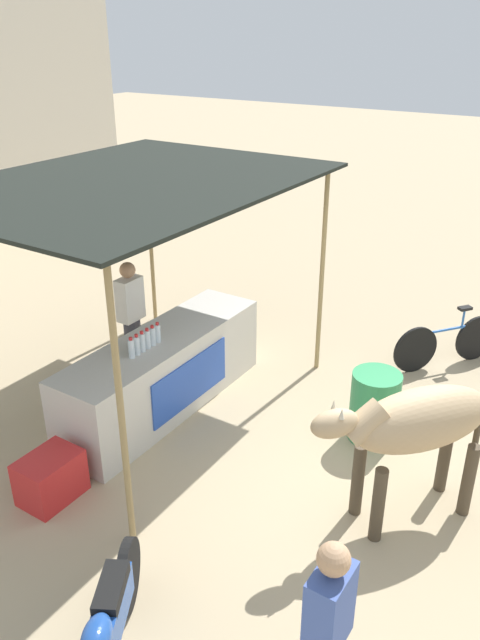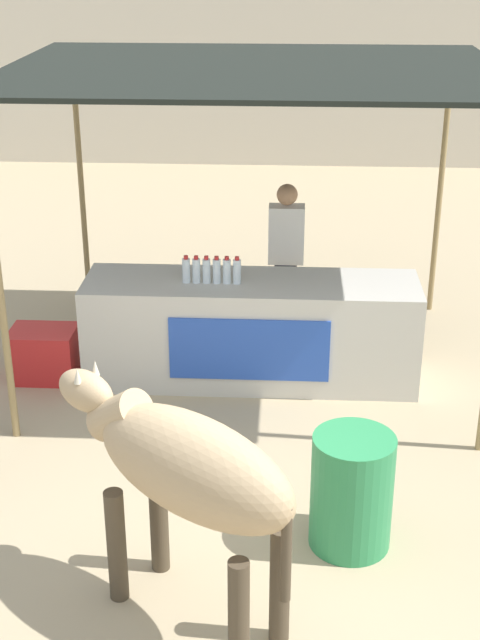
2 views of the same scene
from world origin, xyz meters
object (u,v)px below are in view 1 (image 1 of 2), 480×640
Objects in this scene: cooler_box at (51,478)px; water_barrel at (374,406)px; vendor_behind_counter at (132,321)px; bicycle_leaning at (447,342)px; stall_counter at (164,372)px; cow at (415,425)px; motorcycle_parked at (107,633)px.

water_barrel is at bearing -40.50° from cooler_box.
vendor_behind_counter is 4.27m from bicycle_leaning.
cow is (-0.24, -3.13, 0.55)m from stall_counter.
stall_counter is 1.87× the size of motorcycle_parked.
cooler_box is 3.55m from cow.
water_barrel is 2.14m from bicycle_leaning.
cooler_box is (-2.21, -0.85, -0.61)m from vendor_behind_counter.
cooler_box is at bearing 152.56° from bicycle_leaning.
motorcycle_parked is at bearing -120.77° from cooler_box.
vendor_behind_counter is 0.99× the size of cow.
motorcycle_parked is (-1.08, -1.82, 0.19)m from cooler_box.
bicycle_leaning is (3.15, 0.53, -0.68)m from cow.
stall_counter is at bearing 85.62° from cow.
motorcycle_parked is (-3.29, -2.67, -0.42)m from vendor_behind_counter.
water_barrel is (0.48, -3.14, -0.44)m from vendor_behind_counter.
cow is 3.07m from motorcycle_parked.
water_barrel is at bearing 174.45° from bicycle_leaning.
bicycle_leaning is (2.13, -0.21, -0.06)m from water_barrel.
cooler_box is 0.36× the size of cow.
motorcycle_parked is at bearing 156.18° from cow.
cow reaches higher than motorcycle_parked.
water_barrel is (2.69, -2.29, 0.17)m from cooler_box.
water_barrel is 3.80m from motorcycle_parked.
cooler_box is 0.44× the size of bicycle_leaning.
cow is (1.67, -3.03, 0.79)m from cooler_box.
cow reaches higher than bicycle_leaning.
bicycle_leaning is at bearing 9.54° from cow.
cow is at bearing -61.15° from cooler_box.
bicycle_leaning is (2.61, -3.35, -0.50)m from vendor_behind_counter.
vendor_behind_counter reaches higher than stall_counter.
bicycle_leaning reaches higher than cooler_box.
water_barrel is at bearing 35.90° from cow.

